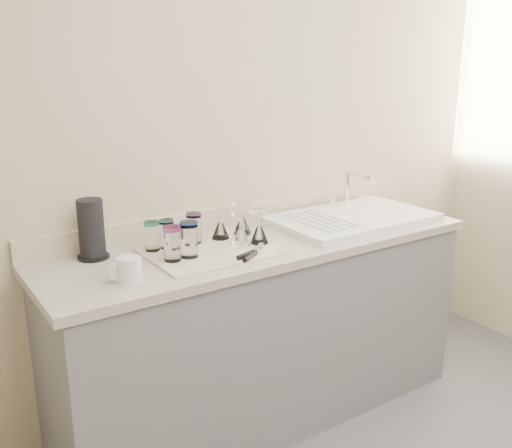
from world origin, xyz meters
TOP-DOWN VIEW (x-y plane):
  - counter_unit at (0.00, 1.20)m, footprint 2.06×0.62m
  - sink_unit at (0.55, 1.20)m, footprint 0.82×0.50m
  - dish_towel at (-0.28, 1.19)m, footprint 0.55×0.42m
  - tumbler_teal at (-0.49, 1.32)m, footprint 0.06×0.06m
  - tumbler_cyan at (-0.43, 1.32)m, footprint 0.06×0.06m
  - tumbler_purple at (-0.30, 1.32)m, footprint 0.07×0.07m
  - tumbler_magenta at (-0.48, 1.16)m, footprint 0.07×0.07m
  - tumbler_blue at (-0.40, 1.16)m, footprint 0.08×0.08m
  - goblet_back_left at (-0.16, 1.31)m, footprint 0.08×0.08m
  - goblet_back_right at (-0.04, 1.31)m, footprint 0.09×0.09m
  - goblet_front_left at (-0.14, 1.17)m, footprint 0.08×0.08m
  - goblet_front_right at (-0.06, 1.15)m, footprint 0.08×0.08m
  - can_opener at (-0.18, 1.03)m, footprint 0.16×0.11m
  - white_mug at (-0.71, 1.06)m, footprint 0.13×0.10m
  - paper_towel_roll at (-0.73, 1.39)m, footprint 0.13×0.13m

SIDE VIEW (x-z plane):
  - counter_unit at x=0.00m, z-range 0.00..0.90m
  - dish_towel at x=-0.28m, z-range 0.90..0.91m
  - can_opener at x=-0.18m, z-range 0.91..0.93m
  - sink_unit at x=0.55m, z-range 0.81..1.03m
  - white_mug at x=-0.71m, z-range 0.90..0.99m
  - goblet_back_left at x=-0.16m, z-range 0.88..1.03m
  - goblet_front_left at x=-0.14m, z-range 0.88..1.03m
  - goblet_front_right at x=-0.06m, z-range 0.88..1.03m
  - goblet_back_right at x=-0.04m, z-range 0.88..1.04m
  - tumbler_cyan at x=-0.43m, z-range 0.91..1.04m
  - tumbler_teal at x=-0.49m, z-range 0.91..1.04m
  - tumbler_purple at x=-0.30m, z-range 0.91..1.05m
  - tumbler_magenta at x=-0.48m, z-range 0.91..1.05m
  - tumbler_blue at x=-0.40m, z-range 0.91..1.06m
  - paper_towel_roll at x=-0.73m, z-range 0.90..1.15m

